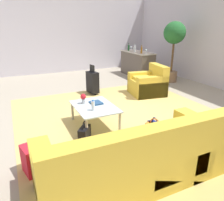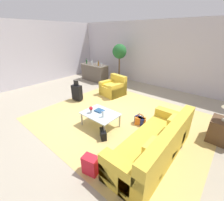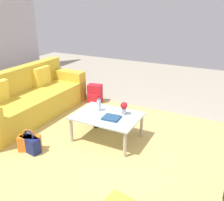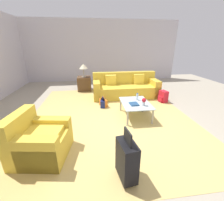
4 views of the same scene
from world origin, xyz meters
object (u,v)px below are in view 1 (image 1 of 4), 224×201
at_px(couch, 138,162).
at_px(handbag_orange, 154,130).
at_px(wine_glass_rightmost, 146,50).
at_px(backpack_red, 32,160).
at_px(wine_bottle_clear, 135,49).
at_px(wine_glass_left_of_centre, 134,49).
at_px(handbag_black, 85,133).
at_px(bar_console, 137,63).
at_px(wine_glass_leftmost, 131,48).
at_px(coffee_table_book, 96,103).
at_px(wine_bottle_amber, 141,50).
at_px(flower_vase, 83,98).
at_px(handbag_navy, 154,129).
at_px(armchair, 149,84).
at_px(potted_ficus, 174,40).
at_px(wine_bottle_green, 129,48).
at_px(water_bottle, 93,106).
at_px(suitcase_black, 93,82).
at_px(wine_glass_right_of_centre, 141,49).
at_px(coffee_table, 94,108).

distance_m(couch, handbag_orange, 1.33).
relative_size(wine_glass_rightmost, backpack_red, 0.39).
xyz_separation_m(wine_bottle_clear, handbag_orange, (4.38, -2.16, -0.91)).
xyz_separation_m(wine_glass_left_of_centre, handbag_black, (4.13, -3.42, -0.90)).
distance_m(bar_console, wine_glass_leftmost, 0.78).
distance_m(coffee_table_book, wine_glass_leftmost, 5.02).
relative_size(couch, handbag_black, 6.84).
bearing_deg(wine_bottle_amber, bar_console, 165.32).
bearing_deg(flower_vase, coffee_table_book, 66.50).
distance_m(handbag_navy, backpack_red, 2.14).
xyz_separation_m(armchair, potted_ficus, (-0.91, 1.53, 1.14)).
relative_size(wine_glass_left_of_centre, handbag_orange, 0.43).
distance_m(couch, backpack_red, 1.44).
bearing_deg(wine_bottle_green, water_bottle, -36.33).
distance_m(bar_console, wine_bottle_green, 0.76).
distance_m(water_bottle, potted_ficus, 4.59).
bearing_deg(water_bottle, suitcase_black, 160.02).
height_order(couch, handbag_navy, couch).
bearing_deg(handbag_navy, wine_glass_right_of_centre, 150.98).
relative_size(handbag_orange, handbag_navy, 1.00).
xyz_separation_m(flower_vase, bar_console, (-3.28, 3.25, -0.07)).
bearing_deg(handbag_navy, suitcase_black, -177.18).
bearing_deg(armchair, wine_bottle_clear, 159.88).
height_order(flower_vase, wine_glass_right_of_centre, wine_glass_right_of_centre).
bearing_deg(wine_glass_leftmost, wine_bottle_amber, -8.68).
distance_m(couch, wine_glass_left_of_centre, 6.37).
height_order(wine_glass_right_of_centre, wine_bottle_amber, wine_bottle_amber).
bearing_deg(handbag_navy, bar_console, 152.47).
relative_size(wine_glass_leftmost, wine_glass_rightmost, 1.00).
bearing_deg(handbag_orange, water_bottle, -125.69).
distance_m(coffee_table_book, handbag_black, 0.78).
distance_m(flower_vase, wine_bottle_clear, 4.57).
relative_size(coffee_table_book, handbag_orange, 0.71).
bearing_deg(potted_ficus, handbag_navy, -43.29).
bearing_deg(handbag_black, wine_glass_left_of_centre, 140.38).
xyz_separation_m(coffee_table, water_bottle, (0.20, -0.10, 0.14)).
bearing_deg(wine_glass_leftmost, backpack_red, -41.21).
distance_m(wine_glass_right_of_centre, potted_ficus, 1.31).
xyz_separation_m(wine_glass_rightmost, backpack_red, (3.94, -4.40, -0.84)).
bearing_deg(flower_vase, wine_bottle_clear, 136.46).
relative_size(wine_glass_right_of_centre, wine_bottle_amber, 0.51).
bearing_deg(handbag_orange, wine_glass_left_of_centre, 153.85).
distance_m(bar_console, wine_glass_right_of_centre, 0.59).
xyz_separation_m(water_bottle, wine_glass_rightmost, (-3.15, 3.21, 0.51)).
bearing_deg(water_bottle, flower_vase, -173.21).
bearing_deg(suitcase_black, bar_console, 122.01).
bearing_deg(backpack_red, suitcase_black, 146.42).
bearing_deg(coffee_table_book, bar_console, 134.71).
height_order(handbag_orange, potted_ficus, potted_ficus).
xyz_separation_m(wine_glass_leftmost, handbag_orange, (4.92, -2.31, -0.90)).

